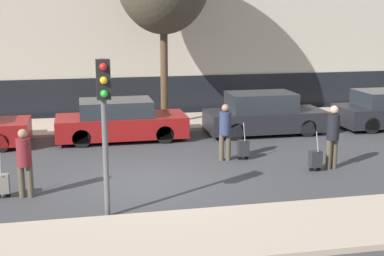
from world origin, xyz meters
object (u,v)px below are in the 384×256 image
object	(u,v)px
parked_car_1	(120,121)
trolley_center	(243,148)
parked_car_2	(264,115)
traffic_light	(104,106)
trolley_right	(315,159)
pedestrian_left	(24,159)
pedestrian_right	(333,133)
trolley_left	(2,184)
pedestrian_center	(225,129)

from	to	relation	value
parked_car_1	trolley_center	distance (m)	4.69
parked_car_2	traffic_light	world-z (taller)	traffic_light
parked_car_2	trolley_right	distance (m)	4.68
parked_car_1	pedestrian_left	world-z (taller)	pedestrian_left
parked_car_2	trolley_center	size ratio (longest dim) A/B	3.75
parked_car_1	pedestrian_right	xyz separation A→B (m)	(5.48, -4.67, 0.37)
parked_car_2	pedestrian_right	bearing A→B (deg)	-85.18
pedestrian_right	traffic_light	bearing A→B (deg)	-171.50
parked_car_1	pedestrian_right	distance (m)	7.21
trolley_right	pedestrian_right	bearing A→B (deg)	12.38
pedestrian_left	traffic_light	size ratio (longest dim) A/B	0.49
parked_car_2	trolley_left	size ratio (longest dim) A/B	3.81
pedestrian_left	trolley_center	world-z (taller)	pedestrian_left
pedestrian_center	trolley_right	distance (m)	2.72
parked_car_1	traffic_light	size ratio (longest dim) A/B	1.30
pedestrian_left	trolley_left	world-z (taller)	pedestrian_left
pedestrian_left	trolley_right	size ratio (longest dim) A/B	1.49
pedestrian_left	trolley_center	size ratio (longest dim) A/B	1.47
trolley_center	trolley_left	bearing A→B (deg)	-163.06
trolley_left	traffic_light	world-z (taller)	traffic_light
traffic_light	pedestrian_left	bearing A→B (deg)	136.07
trolley_right	trolley_left	bearing A→B (deg)	-176.68
pedestrian_left	pedestrian_center	bearing A→B (deg)	29.16
trolley_left	pedestrian_center	size ratio (longest dim) A/B	0.66
parked_car_1	pedestrian_center	xyz separation A→B (m)	(2.80, -3.23, 0.30)
trolley_left	pedestrian_right	world-z (taller)	pedestrian_right
pedestrian_left	trolley_left	bearing A→B (deg)	-179.93
parked_car_1	trolley_right	size ratio (longest dim) A/B	3.94
parked_car_2	trolley_center	bearing A→B (deg)	-119.03
parked_car_2	pedestrian_left	size ratio (longest dim) A/B	2.56
pedestrian_center	traffic_light	bearing A→B (deg)	51.20
trolley_left	pedestrian_center	distance (m)	6.35
parked_car_2	pedestrian_left	distance (m)	9.33
trolley_left	parked_car_2	bearing A→B (deg)	31.81
parked_car_2	trolley_right	size ratio (longest dim) A/B	3.80
parked_car_2	trolley_center	distance (m)	3.62
parked_car_1	parked_car_2	bearing A→B (deg)	-1.41
trolley_center	pedestrian_right	bearing A→B (deg)	-33.33
pedestrian_left	traffic_light	bearing A→B (deg)	-35.97
pedestrian_left	trolley_left	xyz separation A→B (m)	(-0.54, 0.08, -0.59)
parked_car_1	traffic_light	bearing A→B (deg)	-96.73
pedestrian_left	trolley_right	world-z (taller)	pedestrian_left
parked_car_1	traffic_light	distance (m)	7.34
trolley_left	traffic_light	xyz separation A→B (m)	(2.35, -1.81, 2.08)
parked_car_2	pedestrian_left	xyz separation A→B (m)	(-7.74, -5.21, 0.25)
pedestrian_center	trolley_right	bearing A→B (deg)	148.45
pedestrian_right	trolley_right	distance (m)	0.88
pedestrian_center	trolley_left	bearing A→B (deg)	23.36
trolley_left	trolley_center	world-z (taller)	trolley_center
pedestrian_right	trolley_right	world-z (taller)	pedestrian_right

